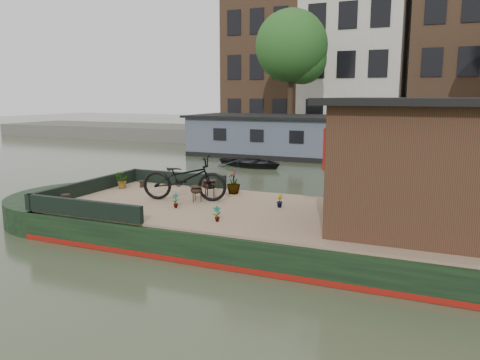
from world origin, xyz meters
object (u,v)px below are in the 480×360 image
at_px(cabin, 437,164).
at_px(brazier_rear, 209,188).
at_px(bicycle, 184,178).
at_px(brazier_front, 196,194).
at_px(dinghy, 251,159).
at_px(potted_plant_a, 175,200).

distance_m(cabin, brazier_rear, 5.27).
bearing_deg(brazier_rear, bicycle, -123.78).
relative_size(brazier_front, dinghy, 0.12).
xyz_separation_m(cabin, bicycle, (-5.48, 0.25, -0.70)).
height_order(cabin, potted_plant_a, cabin).
xyz_separation_m(potted_plant_a, brazier_front, (0.13, 0.73, 0.02)).
bearing_deg(potted_plant_a, cabin, 5.50).
bearing_deg(brazier_rear, potted_plant_a, -97.46).
distance_m(cabin, potted_plant_a, 5.41).
relative_size(bicycle, dinghy, 0.65).
distance_m(brazier_front, dinghy, 10.05).
xyz_separation_m(cabin, dinghy, (-7.65, 9.94, -1.55)).
xyz_separation_m(bicycle, potted_plant_a, (0.20, -0.76, -0.37)).
distance_m(bicycle, dinghy, 9.97).
distance_m(cabin, dinghy, 12.64).
bearing_deg(dinghy, bicycle, -150.04).
height_order(bicycle, dinghy, bicycle).
distance_m(bicycle, potted_plant_a, 0.87).
height_order(brazier_front, dinghy, brazier_front).
bearing_deg(potted_plant_a, brazier_rear, 82.54).
bearing_deg(dinghy, brazier_front, -148.25).
relative_size(cabin, dinghy, 1.27).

